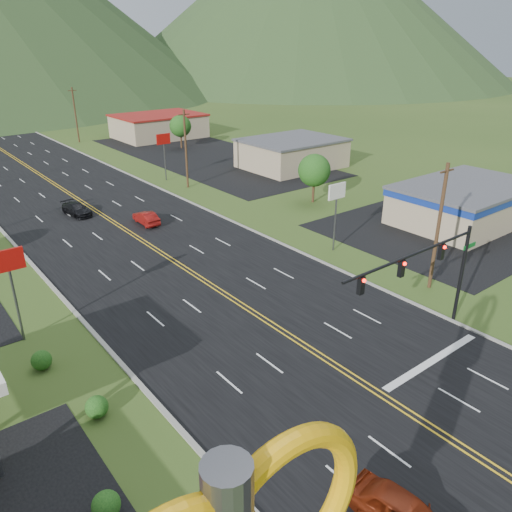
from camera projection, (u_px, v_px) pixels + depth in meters
traffic_signal at (430, 266)px, 30.70m from camera, size 13.10×0.43×7.00m
building_east_near at (466, 201)px, 53.17m from camera, size 15.40×10.40×4.10m
building_east_mid at (292, 153)px, 75.96m from camera, size 14.40×11.40×4.30m
building_east_far at (159, 126)px, 98.88m from camera, size 16.40×12.40×4.50m
pole_sign_west_a at (9, 270)px, 30.75m from camera, size 2.00×0.18×6.40m
pole_sign_east_a at (337, 198)px, 44.59m from camera, size 2.00×0.18×6.40m
pole_sign_east_b at (164, 144)px, 67.65m from camera, size 2.00×0.18×6.40m
tree_east_a at (314, 170)px, 58.80m from camera, size 3.84×3.84×5.82m
tree_east_b at (180, 126)px, 88.45m from camera, size 3.84×3.84×5.82m
utility_pole_a at (438, 227)px, 37.64m from camera, size 1.60×0.28×10.00m
utility_pole_b at (186, 149)px, 64.30m from camera, size 1.60×0.28×10.00m
utility_pole_c at (75, 115)px, 93.13m from camera, size 1.60×0.28×10.00m
utility_pole_d at (17, 97)px, 121.95m from camera, size 1.60×0.28×10.00m
car_dark_mid at (77, 210)px, 55.59m from camera, size 2.43×4.72×1.31m
car_red_far at (146, 218)px, 52.88m from camera, size 1.50×4.09×1.34m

